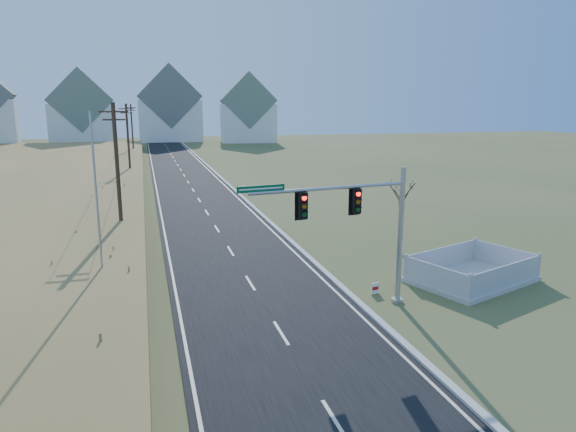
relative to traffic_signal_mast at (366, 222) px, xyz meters
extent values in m
plane|color=#4B5227|center=(-4.17, 0.43, -3.90)|extent=(260.00, 260.00, 0.00)
cube|color=black|center=(-4.17, 50.43, -3.87)|extent=(8.00, 180.00, 0.06)
cube|color=#B2AFA8|center=(-0.02, 50.43, -3.81)|extent=(0.30, 180.00, 0.18)
cylinder|color=#422D1E|center=(-10.67, 15.43, 0.60)|extent=(0.26, 0.26, 9.00)
cube|color=#422D1E|center=(-10.67, 15.43, 4.50)|extent=(1.80, 0.10, 0.10)
cube|color=#422D1E|center=(-10.67, 15.43, 4.00)|extent=(1.40, 0.10, 0.10)
cylinder|color=#422D1E|center=(-10.67, 45.43, 0.60)|extent=(0.26, 0.26, 9.00)
cube|color=#422D1E|center=(-10.67, 45.43, 4.50)|extent=(1.80, 0.10, 0.10)
cube|color=#422D1E|center=(-10.67, 45.43, 4.00)|extent=(1.40, 0.10, 0.10)
cylinder|color=#422D1E|center=(-10.67, 75.43, 0.60)|extent=(0.26, 0.26, 9.00)
cube|color=#422D1E|center=(-10.67, 75.43, 4.50)|extent=(1.80, 0.10, 0.10)
cube|color=#422D1E|center=(-10.67, 75.43, 4.00)|extent=(1.40, 0.10, 0.10)
cube|color=white|center=(-22.17, 108.43, 0.60)|extent=(14.66, 10.95, 9.00)
cube|color=slate|center=(-22.17, 108.43, 6.00)|extent=(14.93, 11.17, 14.26)
cube|color=white|center=(-2.17, 112.43, 1.10)|extent=(15.00, 10.00, 10.00)
cube|color=slate|center=(-2.17, 112.43, 7.00)|extent=(15.27, 10.20, 15.27)
cube|color=white|center=(15.83, 104.43, 0.60)|extent=(13.87, 10.31, 9.00)
cube|color=slate|center=(15.83, 104.43, 6.00)|extent=(14.12, 10.51, 13.24)
cylinder|color=#9EA0A5|center=(1.80, 0.23, -3.82)|extent=(0.53, 0.53, 0.18)
cylinder|color=#9EA0A5|center=(1.80, 0.23, -0.80)|extent=(0.23, 0.23, 6.20)
cylinder|color=#9EA0A5|center=(-1.71, -0.22, 1.59)|extent=(7.05, 1.05, 0.14)
cube|color=black|center=(-0.48, -0.06, 0.96)|extent=(0.37, 0.32, 1.05)
cube|color=black|center=(-2.94, -0.38, 0.96)|extent=(0.37, 0.32, 1.05)
cube|color=#04512C|center=(-4.70, -0.61, 1.77)|extent=(1.94, 0.29, 0.27)
cube|color=#B7B5AD|center=(6.80, 1.81, -3.79)|extent=(6.99, 5.83, 0.23)
cube|color=#B7B6BC|center=(7.43, 0.02, -3.11)|extent=(5.39, 1.95, 1.14)
cube|color=#B7B6BC|center=(6.17, 3.60, -3.11)|extent=(5.39, 1.95, 1.14)
cube|color=#B7B6BC|center=(4.12, 0.87, -3.11)|extent=(1.33, 3.60, 1.14)
cube|color=#B7B6BC|center=(9.48, 2.75, -3.11)|extent=(1.33, 3.60, 1.14)
cube|color=white|center=(1.27, 1.47, -3.61)|extent=(0.44, 0.16, 0.55)
cube|color=#B70C0C|center=(1.28, 1.44, -3.61)|extent=(0.35, 0.11, 0.16)
cylinder|color=#B7B5AD|center=(-11.17, 5.14, -3.82)|extent=(0.38, 0.38, 0.17)
cylinder|color=#9EA0A5|center=(-11.17, 5.14, 0.37)|extent=(0.11, 0.11, 8.55)
cylinder|color=#4C3F33|center=(5.67, 7.48, -2.35)|extent=(0.14, 0.14, 3.11)
camera|label=1|loc=(-8.97, -19.65, 4.91)|focal=32.00mm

